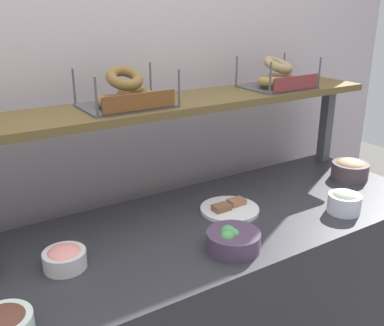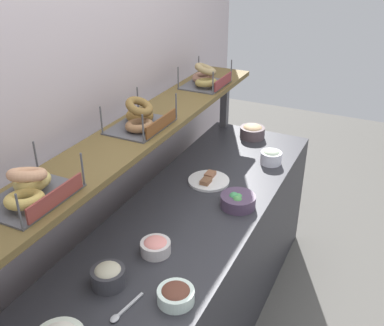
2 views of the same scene
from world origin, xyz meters
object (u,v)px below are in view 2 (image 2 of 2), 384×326
(bowl_veggie_mix, at_px, (238,201))
(bagel_basket_cinnamon_raisin, at_px, (141,118))
(bagel_basket_everything, at_px, (206,78))
(bowl_tuna_salad, at_px, (108,275))
(bowl_lox_spread, at_px, (156,246))
(serving_spoon_near_plate, at_px, (122,312))
(bowl_chocolate_spread, at_px, (176,294))
(bowl_scallion_spread, at_px, (271,156))
(bagel_basket_sesame, at_px, (30,188))
(bowl_hummus, at_px, (252,131))
(serving_plate_white, at_px, (209,180))

(bowl_veggie_mix, bearing_deg, bagel_basket_cinnamon_raisin, 108.40)
(bowl_veggie_mix, height_order, bagel_basket_everything, bagel_basket_everything)
(bowl_tuna_salad, xyz_separation_m, bowl_lox_spread, (0.26, -0.07, -0.01))
(bagel_basket_cinnamon_raisin, xyz_separation_m, bagel_basket_everything, (0.75, -0.01, 0.00))
(serving_spoon_near_plate, height_order, bagel_basket_cinnamon_raisin, bagel_basket_cinnamon_raisin)
(bowl_veggie_mix, relative_size, bowl_chocolate_spread, 1.26)
(bowl_scallion_spread, xyz_separation_m, bagel_basket_cinnamon_raisin, (-0.71, 0.48, 0.43))
(bowl_tuna_salad, xyz_separation_m, bagel_basket_sesame, (-0.13, 0.21, 0.43))
(bowl_chocolate_spread, xyz_separation_m, bowl_hummus, (1.62, 0.25, 0.01))
(bowl_tuna_salad, xyz_separation_m, bowl_hummus, (1.66, -0.05, -0.00))
(bowl_veggie_mix, height_order, bagel_basket_sesame, bagel_basket_sesame)
(bowl_lox_spread, bearing_deg, bowl_veggie_mix, -20.78)
(bowl_hummus, xyz_separation_m, bowl_lox_spread, (-1.40, -0.02, -0.01))
(bowl_tuna_salad, height_order, serving_spoon_near_plate, bowl_tuna_salad)
(bowl_veggie_mix, xyz_separation_m, bagel_basket_cinnamon_raisin, (-0.16, 0.47, 0.44))
(bagel_basket_sesame, relative_size, bagel_basket_cinnamon_raisin, 0.99)
(bowl_lox_spread, relative_size, serving_plate_white, 0.57)
(bowl_chocolate_spread, height_order, bowl_lox_spread, bowl_lox_spread)
(bowl_lox_spread, bearing_deg, serving_spoon_near_plate, -169.98)
(bowl_tuna_salad, height_order, bowl_lox_spread, bowl_tuna_salad)
(bowl_scallion_spread, bearing_deg, bowl_hummus, 35.91)
(bowl_hummus, xyz_separation_m, bagel_basket_everything, (-0.29, 0.24, 0.43))
(serving_spoon_near_plate, relative_size, bagel_basket_cinnamon_raisin, 0.54)
(bowl_chocolate_spread, bearing_deg, bowl_hummus, 8.58)
(bowl_scallion_spread, xyz_separation_m, bowl_hummus, (0.32, 0.23, 0.00))
(serving_spoon_near_plate, bearing_deg, bagel_basket_everything, 12.39)
(bowl_scallion_spread, bearing_deg, bowl_lox_spread, 168.93)
(bowl_hummus, relative_size, serving_spoon_near_plate, 0.96)
(bowl_hummus, bearing_deg, serving_plate_white, 178.33)
(bowl_veggie_mix, xyz_separation_m, serving_plate_white, (0.17, 0.24, -0.03))
(serving_plate_white, distance_m, bagel_basket_cinnamon_raisin, 0.61)
(bowl_scallion_spread, distance_m, serving_spoon_near_plate, 1.45)
(serving_plate_white, xyz_separation_m, bagel_basket_everything, (0.42, 0.22, 0.47))
(bowl_scallion_spread, height_order, serving_plate_white, bowl_scallion_spread)
(bowl_hummus, height_order, bagel_basket_sesame, bagel_basket_sesame)
(bowl_veggie_mix, bearing_deg, bowl_tuna_salad, 161.06)
(bowl_lox_spread, bearing_deg, bowl_tuna_salad, 164.82)
(bowl_veggie_mix, height_order, bowl_hummus, bowl_hummus)
(bowl_tuna_salad, distance_m, serving_plate_white, 0.95)
(bowl_scallion_spread, bearing_deg, bowl_chocolate_spread, -179.51)
(bowl_veggie_mix, height_order, bowl_lox_spread, bowl_veggie_mix)
(bowl_chocolate_spread, bearing_deg, bowl_veggie_mix, 1.81)
(bowl_tuna_salad, relative_size, serving_plate_white, 0.59)
(serving_plate_white, bearing_deg, bagel_basket_sesame, 167.83)
(bowl_hummus, bearing_deg, bagel_basket_sesame, 171.93)
(bowl_lox_spread, distance_m, bagel_basket_cinnamon_raisin, 0.63)
(bowl_veggie_mix, bearing_deg, serving_plate_white, 54.94)
(bowl_scallion_spread, height_order, bagel_basket_sesame, bagel_basket_sesame)
(bowl_tuna_salad, height_order, bowl_hummus, same)
(bowl_scallion_spread, xyz_separation_m, serving_spoon_near_plate, (-1.45, 0.14, -0.04))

